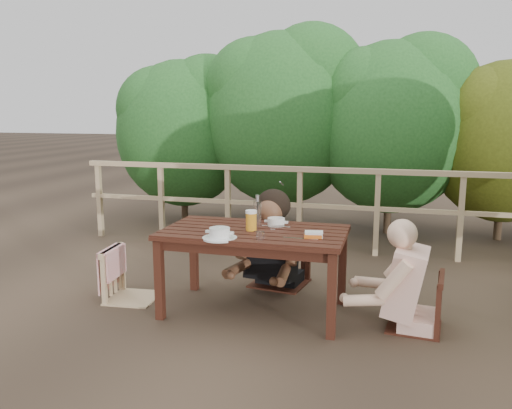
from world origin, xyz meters
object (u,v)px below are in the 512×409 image
(chair_right, at_px, (417,276))
(diner_right, at_px, (423,241))
(chair_left, at_px, (131,252))
(bottle, at_px, (257,211))
(table, at_px, (254,272))
(soup_far, at_px, (276,223))
(tumbler, at_px, (260,237))
(woman, at_px, (281,210))
(soup_near, at_px, (220,233))
(butter_tub, at_px, (314,235))
(beer_glass, at_px, (251,221))
(chair_far, at_px, (280,234))

(chair_right, xyz_separation_m, diner_right, (0.03, -0.00, 0.28))
(chair_left, height_order, bottle, bottle)
(table, height_order, chair_left, chair_left)
(soup_far, height_order, tumbler, soup_far)
(soup_far, bearing_deg, chair_right, -9.32)
(woman, height_order, soup_near, woman)
(diner_right, xyz_separation_m, bottle, (-1.32, 0.14, 0.13))
(table, bearing_deg, soup_far, 54.15)
(soup_far, bearing_deg, butter_tub, -40.49)
(butter_tub, bearing_deg, soup_far, 130.60)
(diner_right, relative_size, tumbler, 18.16)
(woman, height_order, diner_right, woman)
(beer_glass, relative_size, tumbler, 2.31)
(chair_far, height_order, soup_far, chair_far)
(chair_far, relative_size, beer_glass, 5.64)
(beer_glass, height_order, tumbler, beer_glass)
(soup_near, xyz_separation_m, bottle, (0.18, 0.46, 0.10))
(soup_far, bearing_deg, bottle, -161.08)
(woman, xyz_separation_m, soup_near, (-0.24, -1.07, 0.01))
(chair_right, height_order, butter_tub, chair_right)
(woman, relative_size, soup_far, 5.92)
(woman, relative_size, soup_near, 5.40)
(butter_tub, bearing_deg, beer_glass, 159.37)
(soup_far, bearing_deg, diner_right, -9.09)
(soup_far, distance_m, tumbler, 0.50)
(soup_near, xyz_separation_m, soup_far, (0.33, 0.51, -0.00))
(chair_left, xyz_separation_m, soup_near, (0.93, -0.30, 0.30))
(table, bearing_deg, soup_near, -120.68)
(soup_near, distance_m, bottle, 0.50)
(soup_far, distance_m, beer_glass, 0.27)
(chair_far, distance_m, tumbler, 1.06)
(chair_left, bearing_deg, butter_tub, -99.16)
(table, distance_m, woman, 0.84)
(chair_left, height_order, butter_tub, chair_left)
(table, bearing_deg, woman, 86.16)
(diner_right, bearing_deg, tumbler, 110.60)
(chair_right, height_order, soup_near, chair_right)
(diner_right, bearing_deg, soup_far, 86.83)
(butter_tub, bearing_deg, woman, 108.75)
(diner_right, relative_size, butter_tub, 10.04)
(chair_far, xyz_separation_m, soup_near, (-0.24, -1.05, 0.23))
(chair_left, bearing_deg, diner_right, -94.84)
(table, bearing_deg, butter_tub, -13.99)
(tumbler, bearing_deg, bottle, 108.00)
(beer_glass, bearing_deg, chair_right, 0.84)
(chair_right, distance_m, diner_right, 0.28)
(bottle, distance_m, butter_tub, 0.60)
(chair_left, distance_m, woman, 1.43)
(diner_right, distance_m, bottle, 1.34)
(soup_near, height_order, beer_glass, beer_glass)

